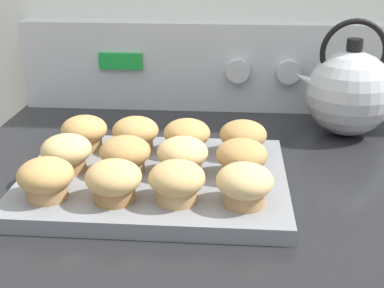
% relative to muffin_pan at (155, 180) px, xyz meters
% --- Properties ---
extents(control_panel, '(0.75, 0.07, 0.18)m').
position_rel_muffin_pan_xyz_m(control_panel, '(0.05, 0.39, 0.08)').
color(control_panel, '#B7BABF').
rests_on(control_panel, stove_range).
extents(muffin_pan, '(0.38, 0.29, 0.02)m').
position_rel_muffin_pan_xyz_m(muffin_pan, '(0.00, 0.00, 0.00)').
color(muffin_pan, slate).
rests_on(muffin_pan, stove_range).
extents(muffin_r0_c0, '(0.07, 0.07, 0.05)m').
position_rel_muffin_pan_xyz_m(muffin_r0_c0, '(-0.13, -0.09, 0.04)').
color(muffin_r0_c0, '#A37A4C').
rests_on(muffin_r0_c0, muffin_pan).
extents(muffin_r0_c1, '(0.07, 0.07, 0.05)m').
position_rel_muffin_pan_xyz_m(muffin_r0_c1, '(-0.04, -0.09, 0.04)').
color(muffin_r0_c1, olive).
rests_on(muffin_r0_c1, muffin_pan).
extents(muffin_r0_c2, '(0.07, 0.07, 0.05)m').
position_rel_muffin_pan_xyz_m(muffin_r0_c2, '(0.04, -0.08, 0.04)').
color(muffin_r0_c2, tan).
rests_on(muffin_r0_c2, muffin_pan).
extents(muffin_r0_c3, '(0.07, 0.07, 0.05)m').
position_rel_muffin_pan_xyz_m(muffin_r0_c3, '(0.13, -0.08, 0.04)').
color(muffin_r0_c3, '#A37A4C').
rests_on(muffin_r0_c3, muffin_pan).
extents(muffin_r1_c0, '(0.07, 0.07, 0.05)m').
position_rel_muffin_pan_xyz_m(muffin_r1_c0, '(-0.13, -0.00, 0.04)').
color(muffin_r1_c0, '#A37A4C').
rests_on(muffin_r1_c0, muffin_pan).
extents(muffin_r1_c1, '(0.07, 0.07, 0.05)m').
position_rel_muffin_pan_xyz_m(muffin_r1_c1, '(-0.04, -0.00, 0.04)').
color(muffin_r1_c1, '#A37A4C').
rests_on(muffin_r1_c1, muffin_pan).
extents(muffin_r1_c2, '(0.07, 0.07, 0.05)m').
position_rel_muffin_pan_xyz_m(muffin_r1_c2, '(0.04, 0.00, 0.04)').
color(muffin_r1_c2, olive).
rests_on(muffin_r1_c2, muffin_pan).
extents(muffin_r1_c3, '(0.07, 0.07, 0.05)m').
position_rel_muffin_pan_xyz_m(muffin_r1_c3, '(0.12, 0.00, 0.04)').
color(muffin_r1_c3, olive).
rests_on(muffin_r1_c3, muffin_pan).
extents(muffin_r2_c0, '(0.07, 0.07, 0.05)m').
position_rel_muffin_pan_xyz_m(muffin_r2_c0, '(-0.12, 0.09, 0.04)').
color(muffin_r2_c0, tan).
rests_on(muffin_r2_c0, muffin_pan).
extents(muffin_r2_c1, '(0.07, 0.07, 0.05)m').
position_rel_muffin_pan_xyz_m(muffin_r2_c1, '(-0.04, 0.09, 0.04)').
color(muffin_r2_c1, tan).
rests_on(muffin_r2_c1, muffin_pan).
extents(muffin_r2_c2, '(0.07, 0.07, 0.05)m').
position_rel_muffin_pan_xyz_m(muffin_r2_c2, '(0.04, 0.08, 0.04)').
color(muffin_r2_c2, tan).
rests_on(muffin_r2_c2, muffin_pan).
extents(muffin_r2_c3, '(0.07, 0.07, 0.05)m').
position_rel_muffin_pan_xyz_m(muffin_r2_c3, '(0.13, 0.08, 0.04)').
color(muffin_r2_c3, tan).
rests_on(muffin_r2_c3, muffin_pan).
extents(tea_kettle, '(0.18, 0.15, 0.21)m').
position_rel_muffin_pan_xyz_m(tea_kettle, '(0.32, 0.25, 0.07)').
color(tea_kettle, '#ADAFB5').
rests_on(tea_kettle, stove_range).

